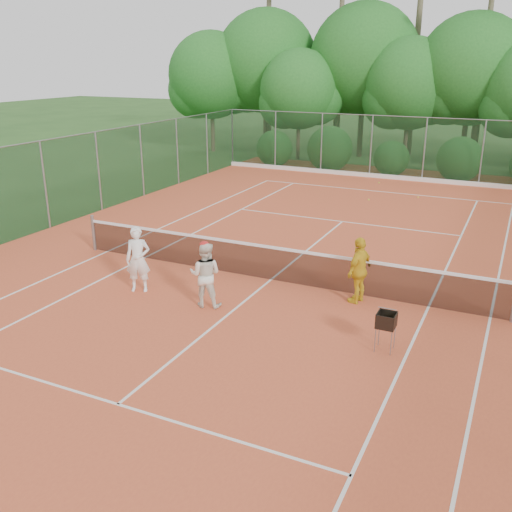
{
  "coord_description": "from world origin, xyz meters",
  "views": [
    {
      "loc": [
        5.73,
        -12.94,
        5.61
      ],
      "look_at": [
        0.14,
        -1.2,
        1.1
      ],
      "focal_mm": 40.0,
      "sensor_mm": 36.0,
      "label": 1
    }
  ],
  "objects_px": {
    "ball_hopper": "(386,321)",
    "player_center_grp": "(205,274)",
    "player_white": "(138,259)",
    "player_yellow": "(359,270)"
  },
  "relations": [
    {
      "from": "ball_hopper",
      "to": "player_center_grp",
      "type": "bearing_deg",
      "value": 165.17
    },
    {
      "from": "player_white",
      "to": "ball_hopper",
      "type": "distance_m",
      "value": 6.38
    },
    {
      "from": "player_white",
      "to": "player_yellow",
      "type": "bearing_deg",
      "value": -5.95
    },
    {
      "from": "player_yellow",
      "to": "ball_hopper",
      "type": "bearing_deg",
      "value": 43.05
    },
    {
      "from": "ball_hopper",
      "to": "player_white",
      "type": "bearing_deg",
      "value": 165.94
    },
    {
      "from": "player_yellow",
      "to": "player_center_grp",
      "type": "bearing_deg",
      "value": -46.43
    },
    {
      "from": "player_center_grp",
      "to": "ball_hopper",
      "type": "height_order",
      "value": "player_center_grp"
    },
    {
      "from": "player_center_grp",
      "to": "ball_hopper",
      "type": "relative_size",
      "value": 1.96
    },
    {
      "from": "player_white",
      "to": "player_center_grp",
      "type": "distance_m",
      "value": 1.99
    },
    {
      "from": "player_yellow",
      "to": "ball_hopper",
      "type": "relative_size",
      "value": 1.99
    }
  ]
}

